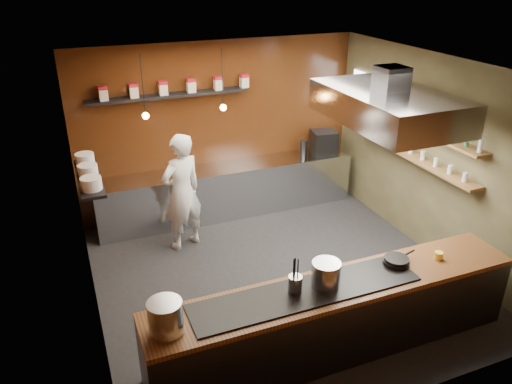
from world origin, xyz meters
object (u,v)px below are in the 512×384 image
chef (182,192)px  stockpot_small (326,274)px  stockpot_large (165,317)px  extractor_hood (388,106)px  espresso_machine (324,142)px

chef → stockpot_small: bearing=85.1°
stockpot_large → chef: (0.93, 3.01, -0.17)m
stockpot_large → stockpot_small: stockpot_large is taller
stockpot_large → chef: 3.16m
extractor_hood → stockpot_large: extractor_hood is taller
extractor_hood → stockpot_small: 2.36m
extractor_hood → chef: bearing=142.7°
espresso_machine → chef: size_ratio=0.23×
stockpot_small → chef: (-0.85, 2.95, -0.15)m
stockpot_large → stockpot_small: size_ratio=1.07×
stockpot_large → espresso_machine: size_ratio=0.79×
espresso_machine → chef: 2.99m
extractor_hood → stockpot_large: (-3.24, -1.25, -1.40)m
espresso_machine → extractor_hood: bearing=-93.6°
extractor_hood → stockpot_small: size_ratio=6.32×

